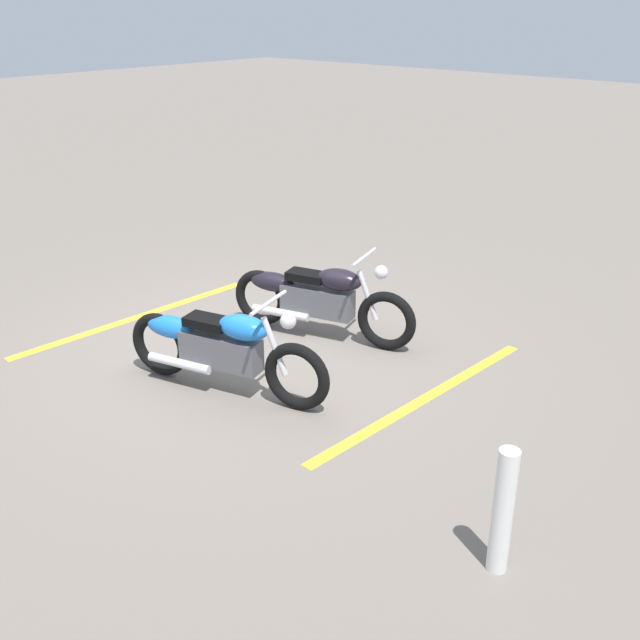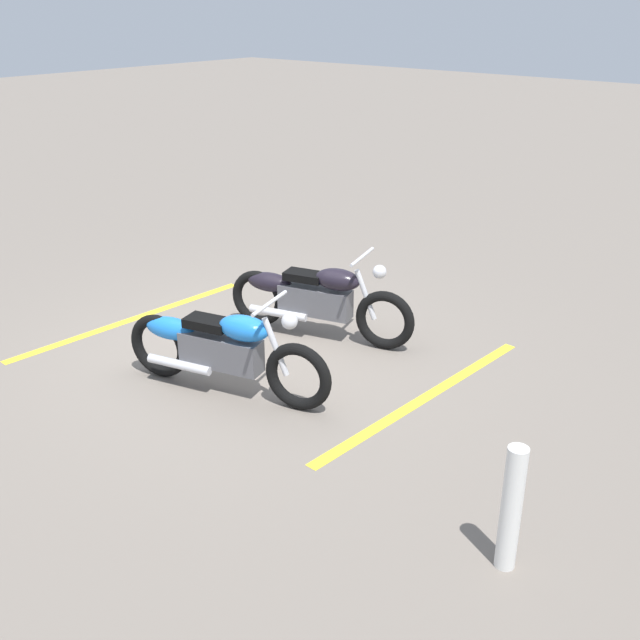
% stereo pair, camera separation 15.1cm
% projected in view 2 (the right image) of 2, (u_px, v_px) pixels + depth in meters
% --- Properties ---
extents(ground_plane, '(60.00, 60.00, 0.00)m').
position_uv_depth(ground_plane, '(246.00, 349.00, 8.15)').
color(ground_plane, slate).
extents(motorcycle_bright_foreground, '(2.18, 0.82, 1.04)m').
position_uv_depth(motorcycle_bright_foreground, '(220.00, 348.00, 7.11)').
color(motorcycle_bright_foreground, black).
rests_on(motorcycle_bright_foreground, ground).
extents(motorcycle_dark_foreground, '(2.17, 0.84, 1.04)m').
position_uv_depth(motorcycle_dark_foreground, '(314.00, 298.00, 8.30)').
color(motorcycle_dark_foreground, black).
rests_on(motorcycle_dark_foreground, ground).
extents(bollard_post, '(0.14, 0.14, 0.94)m').
position_uv_depth(bollard_post, '(511.00, 509.00, 4.87)').
color(bollard_post, white).
rests_on(bollard_post, ground).
extents(parking_stripe_near, '(0.29, 3.20, 0.01)m').
position_uv_depth(parking_stripe_near, '(132.00, 319.00, 8.89)').
color(parking_stripe_near, yellow).
rests_on(parking_stripe_near, ground).
extents(parking_stripe_mid, '(0.29, 3.20, 0.01)m').
position_uv_depth(parking_stripe_mid, '(425.00, 397.00, 7.16)').
color(parking_stripe_mid, yellow).
rests_on(parking_stripe_mid, ground).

